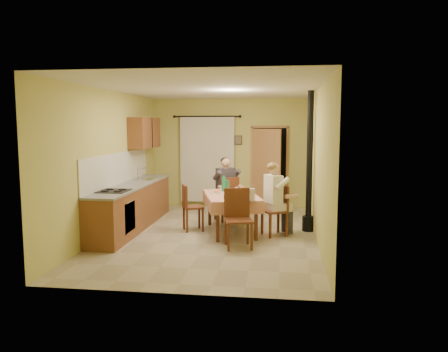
# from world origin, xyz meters

# --- Properties ---
(floor) EXTENTS (4.00, 6.00, 0.01)m
(floor) POSITION_xyz_m (0.00, 0.00, 0.00)
(floor) COLOR tan
(floor) RESTS_ON ground
(room_shell) EXTENTS (4.04, 6.04, 2.82)m
(room_shell) POSITION_xyz_m (0.00, 0.00, 1.82)
(room_shell) COLOR #CAC768
(room_shell) RESTS_ON ground
(kitchen_run) EXTENTS (0.64, 3.64, 1.56)m
(kitchen_run) POSITION_xyz_m (-1.71, 0.40, 0.48)
(kitchen_run) COLOR brown
(kitchen_run) RESTS_ON ground
(upper_cabinets) EXTENTS (0.35, 1.40, 0.70)m
(upper_cabinets) POSITION_xyz_m (-1.82, 1.70, 1.95)
(upper_cabinets) COLOR brown
(upper_cabinets) RESTS_ON room_shell
(curtain) EXTENTS (1.70, 0.07, 2.22)m
(curtain) POSITION_xyz_m (-0.55, 2.90, 1.26)
(curtain) COLOR black
(curtain) RESTS_ON ground
(doorway) EXTENTS (0.96, 0.49, 2.15)m
(doorway) POSITION_xyz_m (1.02, 2.87, 1.05)
(doorway) COLOR black
(doorway) RESTS_ON ground
(dining_table) EXTENTS (1.38, 1.84, 0.76)m
(dining_table) POSITION_xyz_m (0.37, 0.29, 0.38)
(dining_table) COLOR tan
(dining_table) RESTS_ON ground
(tableware) EXTENTS (0.95, 1.49, 0.33)m
(tableware) POSITION_xyz_m (0.41, 0.20, 0.83)
(tableware) COLOR white
(tableware) RESTS_ON dining_table
(chair_far) EXTENTS (0.60, 0.60, 0.99)m
(chair_far) POSITION_xyz_m (0.15, 1.34, 0.29)
(chair_far) COLOR #5B2D18
(chair_far) RESTS_ON ground
(chair_near) EXTENTS (0.55, 0.55, 1.02)m
(chair_near) POSITION_xyz_m (0.62, -0.78, 0.29)
(chair_near) COLOR #5B2D18
(chair_near) RESTS_ON ground
(chair_right) EXTENTS (0.56, 0.56, 0.97)m
(chair_right) POSITION_xyz_m (1.24, 0.15, 0.29)
(chair_right) COLOR #5B2D18
(chair_right) RESTS_ON ground
(chair_left) EXTENTS (0.50, 0.50, 0.94)m
(chair_left) POSITION_xyz_m (-0.42, 0.34, 0.29)
(chair_left) COLOR #5B2D18
(chair_left) RESTS_ON ground
(man_far) EXTENTS (0.65, 0.63, 1.39)m
(man_far) POSITION_xyz_m (0.14, 1.36, 0.88)
(man_far) COLOR #38333D
(man_far) RESTS_ON chair_far
(man_right) EXTENTS (0.62, 0.65, 1.39)m
(man_right) POSITION_xyz_m (1.23, 0.15, 0.88)
(man_right) COLOR silver
(man_right) RESTS_ON chair_right
(stove_flue) EXTENTS (0.24, 0.24, 2.80)m
(stove_flue) POSITION_xyz_m (1.90, 0.60, 1.02)
(stove_flue) COLOR black
(stove_flue) RESTS_ON ground
(picture_back) EXTENTS (0.19, 0.03, 0.23)m
(picture_back) POSITION_xyz_m (0.25, 2.97, 1.75)
(picture_back) COLOR black
(picture_back) RESTS_ON room_shell
(picture_right) EXTENTS (0.03, 0.31, 0.21)m
(picture_right) POSITION_xyz_m (1.97, 1.20, 1.85)
(picture_right) COLOR brown
(picture_right) RESTS_ON room_shell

